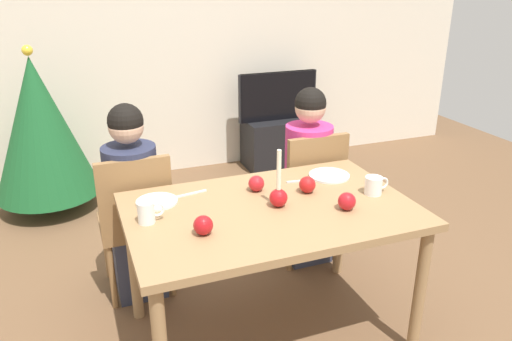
% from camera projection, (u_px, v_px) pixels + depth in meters
% --- Properties ---
extents(ground_plane, '(7.68, 7.68, 0.00)m').
position_uv_depth(ground_plane, '(269.00, 331.00, 2.73)').
color(ground_plane, brown).
extents(back_wall, '(6.40, 0.10, 2.60)m').
position_uv_depth(back_wall, '(161.00, 34.00, 4.50)').
color(back_wall, beige).
rests_on(back_wall, ground).
extents(dining_table, '(1.40, 0.90, 0.75)m').
position_uv_depth(dining_table, '(270.00, 223.00, 2.48)').
color(dining_table, '#99754C').
rests_on(dining_table, ground).
extents(chair_left, '(0.40, 0.40, 0.90)m').
position_uv_depth(chair_left, '(136.00, 217.00, 2.87)').
color(chair_left, olive).
rests_on(chair_left, ground).
extents(chair_right, '(0.40, 0.40, 0.90)m').
position_uv_depth(chair_right, '(309.00, 189.00, 3.24)').
color(chair_right, olive).
rests_on(chair_right, ground).
extents(person_left_child, '(0.30, 0.30, 1.17)m').
position_uv_depth(person_left_child, '(134.00, 206.00, 2.88)').
color(person_left_child, '#33384C').
rests_on(person_left_child, ground).
extents(person_right_child, '(0.30, 0.30, 1.17)m').
position_uv_depth(person_right_child, '(307.00, 179.00, 3.25)').
color(person_right_child, '#33384C').
rests_on(person_right_child, ground).
extents(tv_stand, '(0.64, 0.40, 0.48)m').
position_uv_depth(tv_stand, '(277.00, 143.00, 4.97)').
color(tv_stand, black).
rests_on(tv_stand, ground).
extents(tv, '(0.79, 0.05, 0.46)m').
position_uv_depth(tv, '(278.00, 96.00, 4.80)').
color(tv, black).
rests_on(tv, tv_stand).
extents(christmas_tree, '(0.81, 0.81, 1.32)m').
position_uv_depth(christmas_tree, '(40.00, 128.00, 3.90)').
color(christmas_tree, brown).
rests_on(christmas_tree, ground).
extents(candle_centerpiece, '(0.09, 0.09, 0.29)m').
position_uv_depth(candle_centerpiece, '(278.00, 194.00, 2.44)').
color(candle_centerpiece, red).
rests_on(candle_centerpiece, dining_table).
extents(plate_left, '(0.21, 0.21, 0.01)m').
position_uv_depth(plate_left, '(157.00, 202.00, 2.50)').
color(plate_left, silver).
rests_on(plate_left, dining_table).
extents(plate_right, '(0.23, 0.23, 0.01)m').
position_uv_depth(plate_right, '(329.00, 175.00, 2.82)').
color(plate_right, silver).
rests_on(plate_right, dining_table).
extents(mug_left, '(0.13, 0.08, 0.10)m').
position_uv_depth(mug_left, '(147.00, 212.00, 2.28)').
color(mug_left, white).
rests_on(mug_left, dining_table).
extents(mug_right, '(0.13, 0.09, 0.09)m').
position_uv_depth(mug_right, '(374.00, 185.00, 2.58)').
color(mug_right, white).
rests_on(mug_right, dining_table).
extents(fork_left, '(0.18, 0.04, 0.01)m').
position_uv_depth(fork_left, '(190.00, 194.00, 2.59)').
color(fork_left, silver).
rests_on(fork_left, dining_table).
extents(fork_right, '(0.18, 0.03, 0.01)m').
position_uv_depth(fork_right, '(302.00, 181.00, 2.75)').
color(fork_right, silver).
rests_on(fork_right, dining_table).
extents(apple_near_candle, '(0.09, 0.09, 0.09)m').
position_uv_depth(apple_near_candle, '(307.00, 185.00, 2.60)').
color(apple_near_candle, '#B41819').
rests_on(apple_near_candle, dining_table).
extents(apple_by_left_plate, '(0.09, 0.09, 0.09)m').
position_uv_depth(apple_by_left_plate, '(203.00, 225.00, 2.18)').
color(apple_by_left_plate, '#AB1419').
rests_on(apple_by_left_plate, dining_table).
extents(apple_by_right_mug, '(0.08, 0.08, 0.08)m').
position_uv_depth(apple_by_right_mug, '(256.00, 183.00, 2.62)').
color(apple_by_right_mug, red).
rests_on(apple_by_right_mug, dining_table).
extents(apple_far_edge, '(0.09, 0.09, 0.09)m').
position_uv_depth(apple_far_edge, '(347.00, 201.00, 2.41)').
color(apple_far_edge, '#B3171E').
rests_on(apple_far_edge, dining_table).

